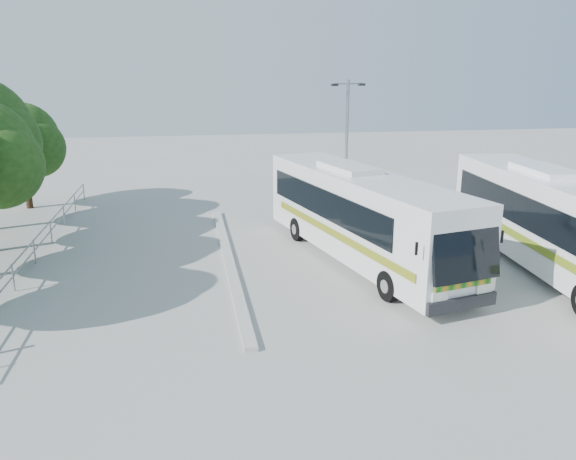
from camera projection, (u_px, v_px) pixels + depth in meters
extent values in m
plane|color=#9F9F9A|center=(292.00, 274.00, 21.57)|extent=(100.00, 100.00, 0.00)
cube|color=#B2B2AD|center=(228.00, 259.00, 23.04)|extent=(0.40, 16.00, 0.15)
cylinder|color=gray|center=(39.00, 234.00, 23.37)|extent=(0.06, 22.00, 0.06)
cylinder|color=gray|center=(40.00, 244.00, 23.47)|extent=(0.06, 22.00, 0.06)
cylinder|color=gray|center=(81.00, 195.00, 32.95)|extent=(0.06, 0.06, 1.00)
cylinder|color=#382314|center=(27.00, 184.00, 31.58)|extent=(0.36, 0.36, 2.77)
sphere|color=#19380F|center=(21.00, 139.00, 30.90)|extent=(4.03, 4.03, 4.03)
sphere|color=#19380F|center=(35.00, 148.00, 30.67)|extent=(3.28, 3.28, 3.28)
sphere|color=#19380F|center=(11.00, 129.00, 31.25)|extent=(3.02, 3.02, 3.02)
cube|color=silver|center=(360.00, 213.00, 22.59)|extent=(5.26, 12.91, 3.21)
cube|color=black|center=(466.00, 248.00, 16.84)|extent=(2.47, 0.99, 2.04)
cube|color=black|center=(324.00, 204.00, 22.55)|extent=(2.20, 9.89, 1.16)
cube|color=black|center=(381.00, 198.00, 23.54)|extent=(2.20, 9.89, 1.16)
cube|color=#0D5E11|center=(334.00, 233.00, 21.98)|extent=(2.36, 10.71, 0.29)
cylinder|color=black|center=(389.00, 286.00, 18.90)|extent=(0.53, 1.10, 1.05)
cylinder|color=black|center=(446.00, 276.00, 19.78)|extent=(0.53, 1.10, 1.05)
cylinder|color=black|center=(297.00, 229.00, 25.72)|extent=(0.53, 1.10, 1.05)
cylinder|color=black|center=(343.00, 224.00, 26.61)|extent=(0.53, 1.10, 1.05)
cube|color=white|center=(555.00, 220.00, 21.36)|extent=(3.83, 13.13, 3.29)
cube|color=black|center=(514.00, 207.00, 21.75)|extent=(0.97, 10.32, 1.19)
cube|color=#0D5D1E|center=(523.00, 239.00, 21.09)|extent=(1.03, 11.18, 0.30)
cylinder|color=black|center=(480.00, 232.00, 25.17)|extent=(0.42, 1.10, 1.08)
cylinder|color=black|center=(532.00, 231.00, 25.38)|extent=(0.42, 1.10, 1.08)
cylinder|color=#92949A|center=(346.00, 159.00, 26.13)|extent=(0.18, 0.18, 7.14)
cylinder|color=#92949A|center=(348.00, 84.00, 25.21)|extent=(1.40, 0.45, 0.07)
cube|color=black|center=(335.00, 85.00, 24.93)|extent=(0.34, 0.24, 0.11)
cube|color=black|center=(362.00, 85.00, 25.52)|extent=(0.34, 0.24, 0.11)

